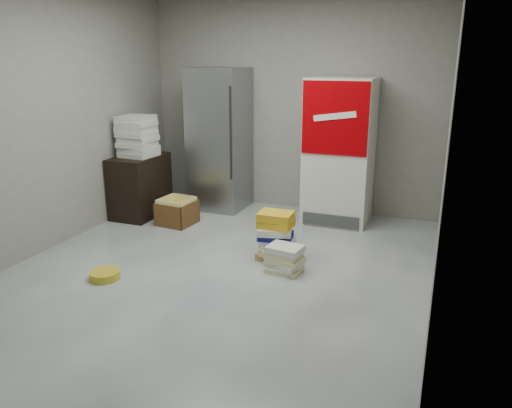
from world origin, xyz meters
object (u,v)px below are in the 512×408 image
object	(u,v)px
phonebook_stack_main	(276,236)
wood_shelf	(140,186)
cardboard_box	(177,213)
steel_fridge	(220,140)
coke_cooler	(339,151)

from	to	relation	value
phonebook_stack_main	wood_shelf	bearing A→B (deg)	154.19
phonebook_stack_main	cardboard_box	world-z (taller)	phonebook_stack_main
steel_fridge	wood_shelf	size ratio (longest dim) A/B	2.37
steel_fridge	phonebook_stack_main	distance (m)	2.13
coke_cooler	wood_shelf	xyz separation A→B (m)	(-2.48, -0.72, -0.50)
steel_fridge	coke_cooler	size ratio (longest dim) A/B	1.06
wood_shelf	cardboard_box	size ratio (longest dim) A/B	1.77
phonebook_stack_main	cardboard_box	size ratio (longest dim) A/B	1.13
steel_fridge	cardboard_box	bearing A→B (deg)	-102.73
coke_cooler	phonebook_stack_main	xyz separation A→B (m)	(-0.32, -1.50, -0.65)
steel_fridge	cardboard_box	world-z (taller)	steel_fridge
coke_cooler	wood_shelf	bearing A→B (deg)	-163.72
wood_shelf	cardboard_box	xyz separation A→B (m)	(0.63, -0.16, -0.26)
steel_fridge	cardboard_box	xyz separation A→B (m)	(-0.20, -0.89, -0.81)
steel_fridge	cardboard_box	distance (m)	1.22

